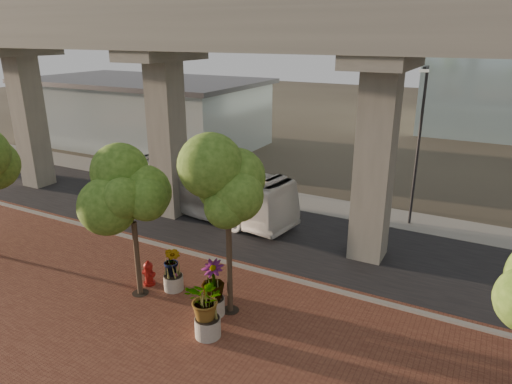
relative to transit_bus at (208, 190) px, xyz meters
The scene contains 16 objects.
ground 5.16m from the transit_bus, 36.96° to the right, with size 160.00×160.00×0.00m, color #3A342A.
brick_plaza 11.74m from the transit_bus, 70.29° to the right, with size 70.00×13.00×0.06m, color brown.
asphalt_road 4.33m from the transit_bus, 13.65° to the right, with size 90.00×8.00×0.04m, color black.
curb_strip 6.49m from the transit_bus, 51.61° to the right, with size 70.00×0.25×0.16m, color gray.
far_sidewalk 6.20m from the transit_bus, 49.20° to the left, with size 90.00×3.00×0.06m, color gray.
transit_viaduct 6.99m from the transit_bus, 13.65° to the right, with size 72.00×5.60×12.40m.
station_pavilion 20.77m from the transit_bus, 140.94° to the left, with size 23.00×13.00×6.30m.
transit_bus is the anchor object (origin of this frame).
fire_hydrant 8.54m from the transit_bus, 74.34° to the right, with size 0.57×0.51×1.14m.
planter_front 11.93m from the transit_bus, 56.75° to the right, with size 2.08×2.08×2.29m.
planter_right 10.58m from the transit_bus, 55.59° to the right, with size 2.13×2.13×2.27m.
planter_left 8.73m from the transit_bus, 66.47° to the right, with size 1.85×1.85×2.04m.
street_tree_near_west 9.64m from the transit_bus, 74.78° to the right, with size 3.65×3.65×5.97m.
street_tree_near_east 11.03m from the transit_bus, 52.00° to the right, with size 3.57×3.57×6.73m.
streetlamp_west 8.41m from the transit_bus, 144.68° to the left, with size 0.43×1.26×8.67m.
streetlamp_east 12.27m from the transit_bus, 20.07° to the left, with size 0.44×1.28×8.81m.
Camera 1 is at (10.64, -18.46, 10.40)m, focal length 32.00 mm.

